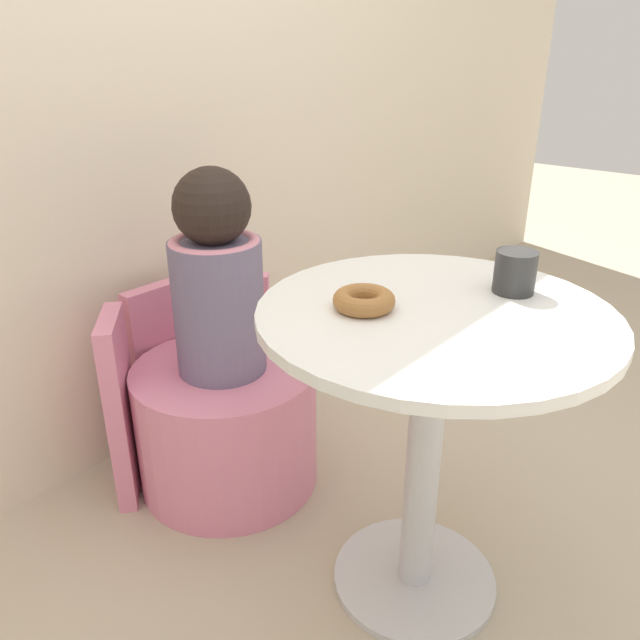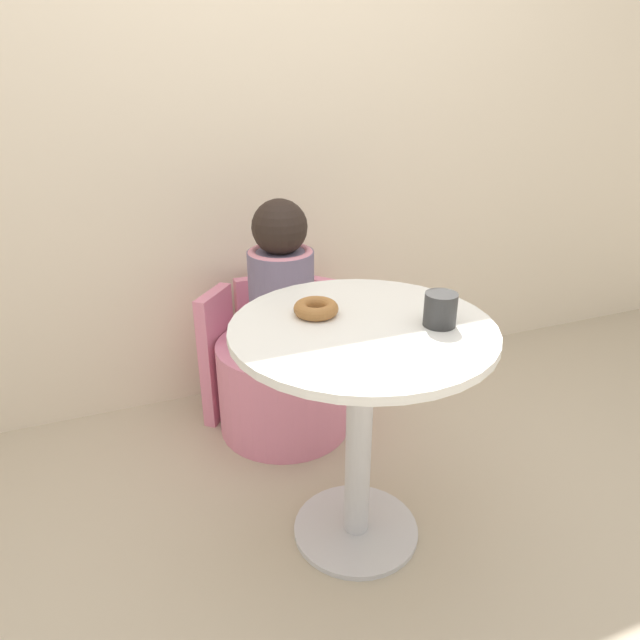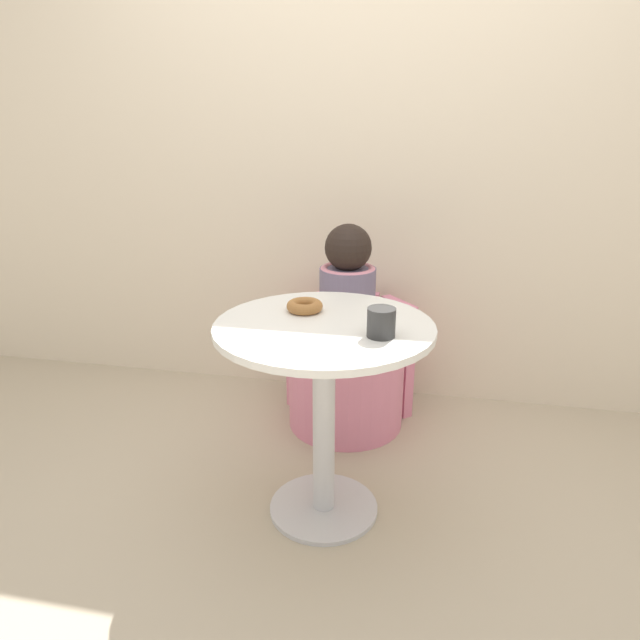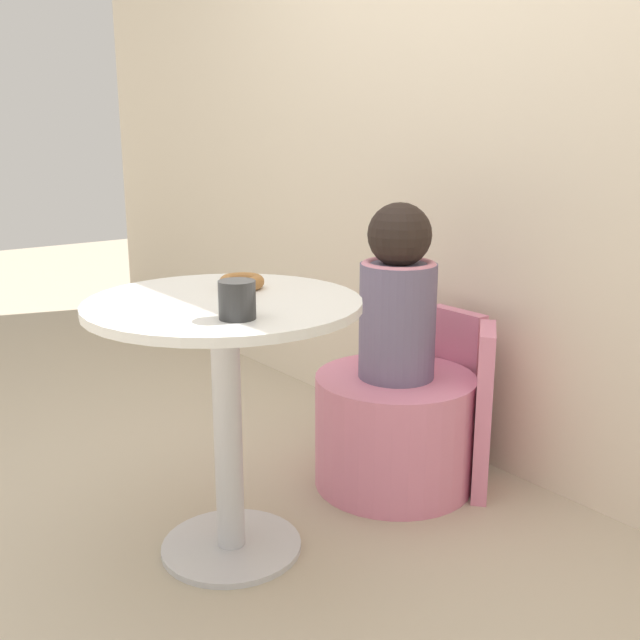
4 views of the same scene
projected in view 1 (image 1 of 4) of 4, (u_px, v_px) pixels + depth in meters
The scene contains 8 objects.
ground_plane at pixel (433, 600), 1.51m from camera, with size 12.00×12.00×0.00m, color #B7A88E.
back_wall at pixel (105, 57), 1.69m from camera, with size 6.00×0.06×2.40m.
round_table at pixel (429, 390), 1.34m from camera, with size 0.74×0.74×0.74m.
tub_chair at pixel (226, 425), 1.86m from camera, with size 0.53×0.53×0.38m.
booth_backrest at pixel (177, 375), 1.95m from camera, with size 0.63×0.23×0.56m.
child_figure at pixel (216, 280), 1.67m from camera, with size 0.25×0.25×0.57m.
donut at pixel (364, 300), 1.26m from camera, with size 0.13×0.13×0.04m.
cup at pixel (515, 272), 1.34m from camera, with size 0.09×0.09×0.09m.
Camera 1 is at (-1.02, -0.51, 1.23)m, focal length 35.00 mm.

